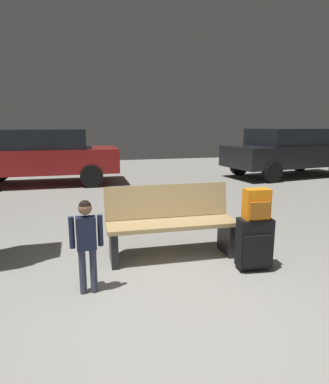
% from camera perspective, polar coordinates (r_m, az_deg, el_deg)
% --- Properties ---
extents(ground_plane, '(18.00, 18.00, 0.10)m').
position_cam_1_polar(ground_plane, '(6.67, -7.63, -3.16)').
color(ground_plane, gray).
extents(bench, '(1.62, 0.58, 0.89)m').
position_cam_1_polar(bench, '(4.13, 1.07, -5.23)').
color(bench, tan).
rests_on(bench, ground_plane).
extents(suitcase, '(0.40, 0.27, 0.60)m').
position_cam_1_polar(suitcase, '(3.91, 15.27, -8.50)').
color(suitcase, black).
rests_on(suitcase, ground_plane).
extents(backpack_bright, '(0.29, 0.21, 0.34)m').
position_cam_1_polar(backpack_bright, '(3.78, 15.63, -2.08)').
color(backpack_bright, orange).
rests_on(backpack_bright, suitcase).
extents(child, '(0.32, 0.19, 0.94)m').
position_cam_1_polar(child, '(3.28, -13.36, -7.55)').
color(child, '#33384C').
rests_on(child, ground_plane).
extents(parked_car_side, '(4.29, 2.23, 1.51)m').
position_cam_1_polar(parked_car_side, '(11.27, 20.52, 6.63)').
color(parked_car_side, black).
rests_on(parked_car_side, ground_plane).
extents(parked_car_far, '(4.14, 1.87, 1.51)m').
position_cam_1_polar(parked_car_far, '(9.71, -20.23, 5.97)').
color(parked_car_far, maroon).
rests_on(parked_car_far, ground_plane).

